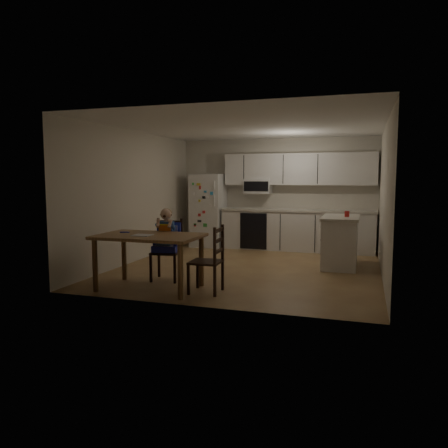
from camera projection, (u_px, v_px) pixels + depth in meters
room at (256, 197)px, 8.16m from camera, size 4.52×5.01×2.51m
refrigerator at (208, 210)px, 10.26m from camera, size 0.72×0.70×1.70m
kitchen_run at (296, 211)px, 9.71m from camera, size 3.37×0.62×2.15m
kitchen_island at (340, 241)px, 7.93m from camera, size 0.65×1.24×0.91m
red_cup at (347, 214)px, 7.80m from camera, size 0.08×0.08×0.10m
dining_table at (149, 242)px, 6.29m from camera, size 1.48×0.95×0.79m
napkin at (142, 235)px, 6.20m from camera, size 0.26×0.23×0.01m
toddler_spoon at (124, 232)px, 6.53m from camera, size 0.12×0.06×0.02m
chair_booster at (167, 237)px, 6.88m from camera, size 0.48×0.48×1.13m
chair_side at (212, 255)px, 6.07m from camera, size 0.43×0.43×0.95m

